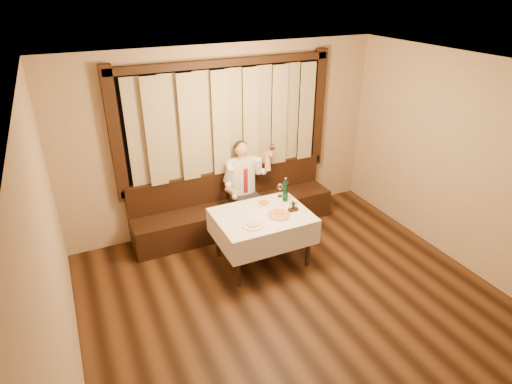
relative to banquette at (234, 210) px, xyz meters
name	(u,v)px	position (x,y,z in m)	size (l,w,h in m)	color
room	(291,186)	(0.00, -1.75, 1.19)	(5.01, 6.01, 2.81)	black
banquette	(234,210)	(0.00, 0.00, 0.00)	(3.20, 0.61, 0.94)	black
dining_table	(262,221)	(0.00, -1.02, 0.34)	(1.27, 0.97, 0.76)	black
pizza	(279,215)	(0.19, -1.15, 0.46)	(0.32, 0.32, 0.03)	white
pasta_red	(264,202)	(0.15, -0.77, 0.48)	(0.24, 0.24, 0.08)	white
pasta_cream	(253,223)	(-0.24, -1.24, 0.49)	(0.29, 0.29, 0.10)	white
green_bottle	(285,191)	(0.47, -0.81, 0.60)	(0.08, 0.08, 0.36)	#0E4127
table_wine_glass	(280,187)	(0.46, -0.66, 0.60)	(0.08, 0.08, 0.21)	white
cruet_caddy	(293,208)	(0.42, -1.12, 0.50)	(0.13, 0.07, 0.14)	black
seated_man	(245,181)	(0.15, -0.09, 0.52)	(0.79, 0.59, 1.43)	black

